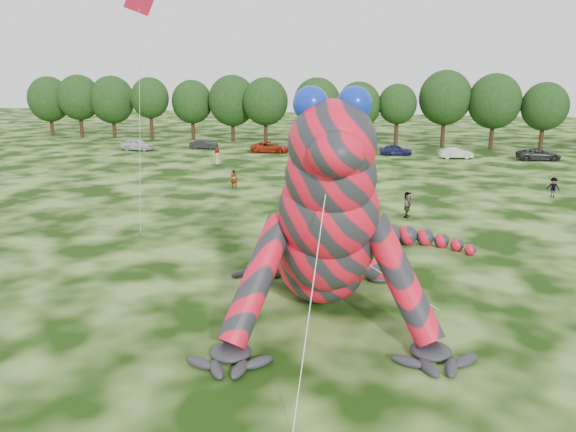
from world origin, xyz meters
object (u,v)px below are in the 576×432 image
Objects in this scene: tree_1 at (80,106)px; spectator_4 at (217,157)px; tree_5 at (233,108)px; tree_7 at (317,112)px; tree_0 at (50,106)px; tree_11 at (494,112)px; tree_9 at (397,116)px; flying_kite at (139,23)px; tree_4 at (192,110)px; car_2 at (270,147)px; car_0 at (138,145)px; tree_8 at (358,114)px; spectator_0 at (234,179)px; tree_2 at (113,107)px; tree_10 at (444,109)px; tree_12 at (544,117)px; car_1 at (204,144)px; car_6 at (539,155)px; inflatable_gecko at (321,193)px; car_4 at (396,150)px; spectator_5 at (407,204)px; tree_3 at (151,109)px; car_3 at (319,149)px; tree_6 at (266,111)px; spectator_2 at (553,188)px; car_5 at (456,153)px.

tree_1 is 37.27m from spectator_4.
tree_5 is 13.15m from tree_7.
tree_5 is (31.43, -0.80, 0.14)m from tree_0.
tree_9 is at bearing -176.18° from tree_11.
tree_7 is at bearing -176.67° from tree_11.
flying_kite is 51.65m from tree_7.
car_2 is (15.02, -10.68, -3.83)m from tree_4.
tree_11 is 38.37m from spectator_4.
flying_kite is at bearing -54.11° from tree_1.
car_0 is 17.98m from car_2.
tree_8 reaches higher than spectator_0.
tree_2 is 50.42m from tree_10.
tree_4 is 0.90× the size of tree_11.
tree_12 is at bearing -73.85° from car_0.
tree_1 reaches higher than car_1.
tree_11 is 2.02× the size of car_6.
inflatable_gecko is at bearing 59.79° from spectator_4.
tree_5 is at bearing 63.19° from car_4.
spectator_5 is (-10.28, -40.10, -4.10)m from tree_11.
car_1 is (18.70, -9.35, -4.20)m from tree_2.
spectator_4 is at bearing -132.89° from tree_9.
tree_8 is at bearing -0.15° from tree_3.
tree_12 is 30.04m from car_3.
tree_5 reaches higher than tree_6.
spectator_2 is at bearing -38.87° from tree_5.
tree_5 is 2.58× the size of car_1.
car_0 is 2.53× the size of spectator_0.
car_6 is at bearing -146.84° from spectator_0.
spectator_0 is (23.77, -32.19, -3.84)m from tree_3.
tree_3 is at bearing 50.12° from car_1.
inflatable_gecko reaches higher than tree_0.
tree_5 is at bearing 48.33° from car_3.
inflatable_gecko is 11.58× the size of spectator_2.
tree_10 is at bearing 0.54° from tree_1.
tree_11 is 48.00m from car_0.
tree_6 reaches higher than tree_7.
spectator_4 is at bearing 103.36° from inflatable_gecko.
tree_3 is (-25.18, 51.28, -8.05)m from flying_kite.
spectator_4 is at bearing 99.88° from car_6.
tree_2 is 38.84m from tree_8.
tree_7 is 29.62m from car_6.
tree_0 is at bearing 63.31° from car_0.
tree_0 is at bearing 179.13° from tree_11.
car_0 is (-52.52, -11.49, -3.73)m from tree_12.
tree_3 is 14.33m from car_1.
flying_kite is 34.12m from spectator_4.
flying_kite is 3.69× the size of car_5.
tree_8 is 21.82m from car_1.
tree_5 reaches higher than spectator_5.
inflatable_gecko is at bearing 112.13° from spectator_0.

